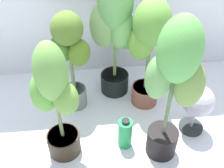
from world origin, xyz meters
The scene contains 8 objects.
ground_plane centered at (0.00, 0.00, 0.00)m, with size 8.00×8.00×0.00m, color silver.
potted_plant_front_left centered at (-0.35, -0.07, 0.49)m, with size 0.34×0.26×0.87m.
potted_plant_back_center centered at (0.06, 0.53, 0.62)m, with size 0.40×0.34×1.04m.
potted_plant_back_right centered at (0.29, 0.36, 0.56)m, with size 0.36×0.34×0.90m.
potted_plant_front_right centered at (0.32, -0.15, 0.62)m, with size 0.37×0.26×1.02m.
potted_plant_back_left centered at (-0.27, 0.38, 0.50)m, with size 0.33×0.27×0.82m.
floor_fan centered at (0.59, 0.03, 0.26)m, with size 0.31×0.31×0.40m.
nutrient_bottle centered at (0.07, -0.07, 0.12)m, with size 0.10×0.10×0.25m.
Camera 1 is at (-0.14, -1.20, 1.53)m, focal length 41.71 mm.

